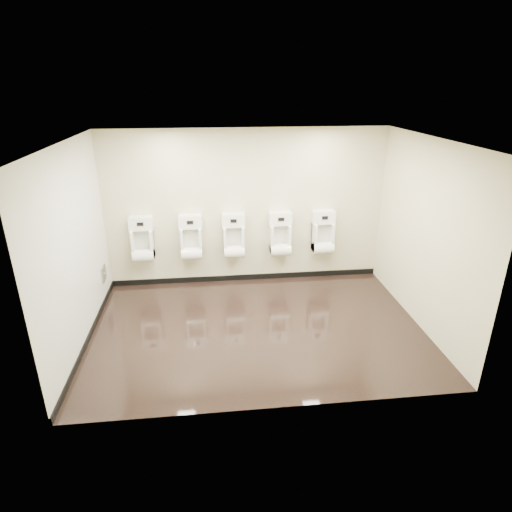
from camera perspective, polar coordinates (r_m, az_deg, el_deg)
The scene contains 15 objects.
ground at distance 6.66m, azimuth 0.19°, elevation -9.54°, with size 5.00×3.50×0.00m, color black.
ceiling at distance 5.70m, azimuth 0.23°, elevation 15.11°, with size 5.00×3.50×0.00m, color white.
back_wall at distance 7.69m, azimuth -1.31°, elevation 6.35°, with size 5.00×0.02×2.80m, color beige.
front_wall at distance 4.46m, azimuth 2.84°, elevation -6.03°, with size 5.00×0.02×2.80m, color beige.
left_wall at distance 6.28m, azimuth -23.08°, elevation 0.77°, with size 0.02×3.50×2.80m, color beige.
right_wall at distance 6.78m, azimuth 21.70°, elevation 2.52°, with size 0.02×3.50×2.80m, color beige.
tile_overlay_left at distance 6.28m, azimuth -23.04°, elevation 0.77°, with size 0.01×3.50×2.80m, color white.
skirting_back at distance 8.16m, azimuth -1.22°, elevation -2.82°, with size 5.00×0.02×0.10m, color black.
skirting_left at distance 6.85m, azimuth -21.28°, elevation -9.78°, with size 0.02×3.50×0.10m, color black.
access_panel at distance 7.68m, azimuth -19.65°, elevation -2.20°, with size 0.04×0.25×0.25m.
urinal_0 at distance 7.79m, azimuth -14.88°, elevation 1.77°, with size 0.42×0.32×0.78m.
urinal_1 at distance 7.70m, azimuth -8.62°, elevation 2.06°, with size 0.42×0.32×0.78m.
urinal_2 at distance 7.71m, azimuth -2.99°, elevation 2.30°, with size 0.42×0.32×0.78m.
urinal_3 at distance 7.80m, azimuth 3.24°, elevation 2.54°, with size 0.42×0.32×0.78m.
urinal_4 at distance 7.97m, azimuth 8.92°, elevation 2.73°, with size 0.42×0.32×0.78m.
Camera 1 is at (-0.66, -5.62, 3.51)m, focal length 30.00 mm.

